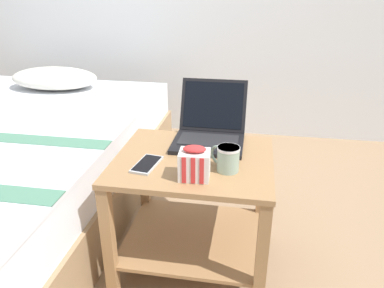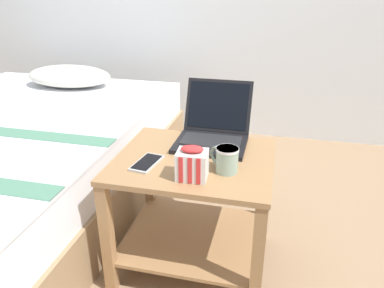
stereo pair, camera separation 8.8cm
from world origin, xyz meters
The scene contains 6 objects.
ground_plane centered at (0.00, 0.00, 0.00)m, with size 8.00×8.00×0.00m, color #937556.
bedside_table centered at (0.00, 0.00, 0.34)m, with size 0.64×0.55×0.52m.
laptop centered at (0.04, 0.19, 0.57)m, with size 0.30×0.35×0.24m.
mug_front_left centered at (0.14, -0.08, 0.58)m, with size 0.12×0.09×0.10m.
snack_bag centered at (0.03, -0.16, 0.58)m, with size 0.11×0.10×0.13m.
cell_phone centered at (-0.17, -0.10, 0.53)m, with size 0.10×0.17×0.01m.
Camera 1 is at (0.22, -1.34, 1.19)m, focal length 35.00 mm.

